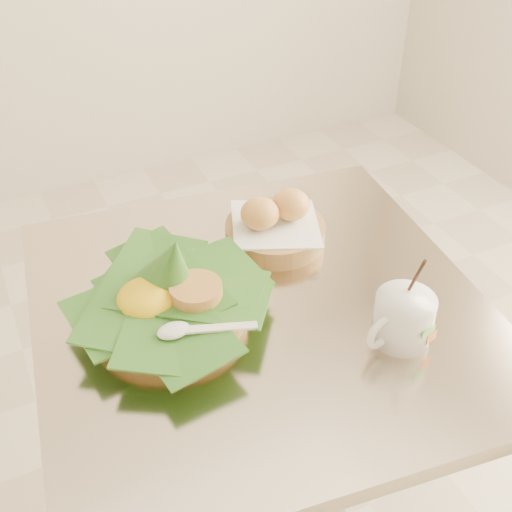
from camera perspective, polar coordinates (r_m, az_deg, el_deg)
name	(u,v)px	position (r m, az deg, el deg)	size (l,w,h in m)	color
cafe_table	(260,396)	(1.18, 0.33, -12.30)	(0.78, 0.78, 0.75)	gray
rice_basket	(169,295)	(0.99, -7.73, -3.44)	(0.30, 0.30, 0.15)	#AB8849
bread_basket	(275,225)	(1.14, 1.72, 2.74)	(0.20, 0.20, 0.09)	#AB8849
coffee_mug	(402,318)	(0.96, 12.88, -5.39)	(0.12, 0.09, 0.15)	white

